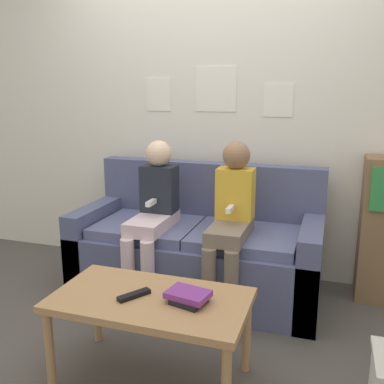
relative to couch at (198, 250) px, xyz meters
The scene contains 8 objects.
ground_plane 0.59m from the couch, 90.00° to the right, with size 10.00×10.00×0.00m, color #4C4742.
wall_back 1.10m from the couch, 90.00° to the left, with size 8.00×0.06×2.60m.
couch is the anchor object (origin of this frame).
coffee_table 1.04m from the couch, 85.40° to the right, with size 0.95×0.52×0.45m.
person_left 0.46m from the couch, 144.23° to the right, with size 0.24×0.54×1.10m.
person_right 0.47m from the couch, 33.92° to the right, with size 0.24×0.54×1.11m.
tv_remote 1.08m from the couch, 89.43° to the right, with size 0.13×0.16×0.02m.
book_stack 1.08m from the couch, 74.99° to the right, with size 0.22×0.18×0.05m.
Camera 1 is at (0.87, -2.27, 1.42)m, focal length 40.00 mm.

